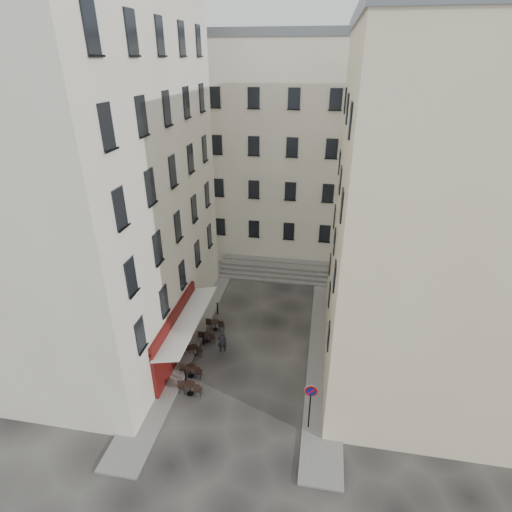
% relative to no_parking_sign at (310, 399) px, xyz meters
% --- Properties ---
extents(ground, '(90.00, 90.00, 0.00)m').
position_rel_no_parking_sign_xyz_m(ground, '(-3.79, 2.91, -2.01)').
color(ground, black).
rests_on(ground, ground).
extents(sidewalk_left, '(2.00, 22.00, 0.12)m').
position_rel_no_parking_sign_xyz_m(sidewalk_left, '(-8.29, 6.91, -1.95)').
color(sidewalk_left, slate).
rests_on(sidewalk_left, ground).
extents(sidewalk_right, '(2.00, 18.00, 0.12)m').
position_rel_no_parking_sign_xyz_m(sidewalk_right, '(0.71, 5.91, -1.95)').
color(sidewalk_right, slate).
rests_on(sidewalk_right, ground).
extents(building_left, '(12.20, 16.20, 20.60)m').
position_rel_no_parking_sign_xyz_m(building_left, '(-14.29, 5.91, 8.30)').
color(building_left, beige).
rests_on(building_left, ground).
extents(building_right, '(12.20, 14.20, 18.60)m').
position_rel_no_parking_sign_xyz_m(building_right, '(6.71, 6.41, 7.30)').
color(building_right, beige).
rests_on(building_right, ground).
extents(building_back, '(18.20, 10.20, 18.60)m').
position_rel_no_parking_sign_xyz_m(building_back, '(-4.79, 21.91, 7.30)').
color(building_back, beige).
rests_on(building_back, ground).
extents(cafe_storefront, '(1.74, 7.30, 3.50)m').
position_rel_no_parking_sign_xyz_m(cafe_storefront, '(-8.11, 3.91, -0.13)').
color(cafe_storefront, '#4E0F0B').
rests_on(cafe_storefront, ground).
extents(stone_steps, '(9.00, 3.15, 0.80)m').
position_rel_no_parking_sign_xyz_m(stone_steps, '(-3.79, 15.48, -1.61)').
color(stone_steps, '#5A5855').
rests_on(stone_steps, ground).
extents(bollard_near, '(0.12, 0.12, 0.98)m').
position_rel_no_parking_sign_xyz_m(bollard_near, '(-7.04, 1.91, -1.49)').
color(bollard_near, black).
rests_on(bollard_near, ground).
extents(bollard_mid, '(0.12, 0.12, 0.98)m').
position_rel_no_parking_sign_xyz_m(bollard_mid, '(-7.04, 5.41, -1.49)').
color(bollard_mid, black).
rests_on(bollard_mid, ground).
extents(bollard_far, '(0.12, 0.12, 0.98)m').
position_rel_no_parking_sign_xyz_m(bollard_far, '(-7.04, 8.91, -1.49)').
color(bollard_far, black).
rests_on(bollard_far, ground).
extents(no_parking_sign, '(0.65, 0.11, 2.84)m').
position_rel_no_parking_sign_xyz_m(no_parking_sign, '(0.00, 0.00, 0.00)').
color(no_parking_sign, black).
rests_on(no_parking_sign, ground).
extents(bistro_table_a, '(1.33, 0.62, 0.94)m').
position_rel_no_parking_sign_xyz_m(bistro_table_a, '(-6.53, 1.18, -1.53)').
color(bistro_table_a, black).
rests_on(bistro_table_a, ground).
extents(bistro_table_b, '(1.32, 0.62, 0.93)m').
position_rel_no_parking_sign_xyz_m(bistro_table_b, '(-6.93, 2.50, -1.54)').
color(bistro_table_b, black).
rests_on(bistro_table_b, ground).
extents(bistro_table_c, '(1.17, 0.55, 0.82)m').
position_rel_no_parking_sign_xyz_m(bistro_table_c, '(-7.36, 4.32, -1.59)').
color(bistro_table_c, black).
rests_on(bistro_table_c, ground).
extents(bistro_table_d, '(1.13, 0.53, 0.79)m').
position_rel_no_parking_sign_xyz_m(bistro_table_d, '(-6.91, 5.72, -1.61)').
color(bistro_table_d, black).
rests_on(bistro_table_d, ground).
extents(bistro_table_e, '(1.26, 0.59, 0.89)m').
position_rel_no_parking_sign_xyz_m(bistro_table_e, '(-6.69, 7.06, -1.56)').
color(bistro_table_e, black).
rests_on(bistro_table_e, ground).
extents(pedestrian, '(0.68, 0.62, 1.57)m').
position_rel_no_parking_sign_xyz_m(pedestrian, '(-5.69, 5.00, -1.23)').
color(pedestrian, black).
rests_on(pedestrian, ground).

